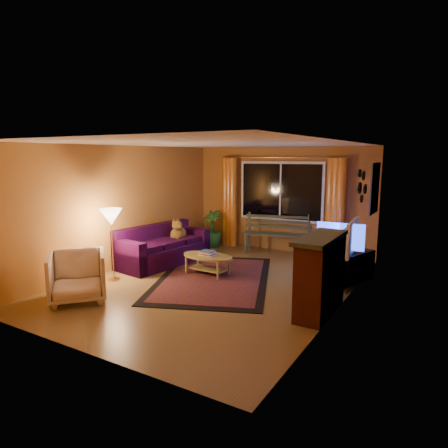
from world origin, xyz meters
The scene contains 22 objects.
floor centered at (0.00, 0.00, -0.01)m, with size 4.50×6.00×0.02m, color brown.
ceiling centered at (0.00, 0.00, 2.51)m, with size 4.50×6.00×0.02m, color white.
wall_back centered at (0.00, 3.01, 1.25)m, with size 4.50×0.02×2.50m, color #BA7631.
wall_left centered at (-2.26, 0.00, 1.25)m, with size 0.02×6.00×2.50m, color #BA7631.
wall_right centered at (2.26, 0.00, 1.25)m, with size 0.02×6.00×2.50m, color #BA7631.
window centered at (0.00, 2.94, 1.45)m, with size 2.00×0.02×1.30m, color black.
curtain_rod centered at (0.00, 2.90, 2.25)m, with size 0.03×0.03×3.20m, color #BF8C3F.
curtain_left centered at (-1.35, 2.88, 1.12)m, with size 0.36×0.36×2.24m, color orange.
curtain_right centered at (1.35, 2.88, 1.12)m, with size 0.36×0.36×2.24m, color orange.
bench centered at (0.08, 2.60, 0.24)m, with size 1.58×0.46×0.47m, color #343A27.
potted_plant centered at (-1.65, 2.47, 0.46)m, with size 0.52×0.52×0.93m, color #235B1E.
sofa centered at (-1.64, 0.54, 0.41)m, with size 0.87×2.03×0.82m, color black.
dog centered at (-1.59, 1.00, 0.66)m, with size 0.33×0.46×0.50m, color brown, non-canonical shape.
armchair centered at (-1.44, -1.86, 0.43)m, with size 0.85×0.79×0.87m, color beige.
floor_lamp centered at (-1.73, -0.82, 0.66)m, with size 0.22×0.22×1.33m, color #BF8C3F.
rug centered at (-0.18, 0.21, 0.01)m, with size 2.02×3.19×0.02m, color maroon.
coffee_table centered at (-0.41, 0.36, 0.20)m, with size 1.08×1.08×0.39m, color olive.
tv_console centered at (2.00, 1.23, 0.27)m, with size 0.44×1.31×0.55m, color black.
television centered at (2.00, 1.23, 0.85)m, with size 1.06×0.14×0.61m, color black.
fireplace centered at (2.05, -0.40, 0.55)m, with size 0.40×1.20×1.10m, color maroon.
mirror_cluster centered at (2.21, 1.30, 1.80)m, with size 0.06×0.60×0.56m, color black, non-canonical shape.
painting centered at (2.22, 2.45, 1.65)m, with size 0.04×0.76×0.96m, color orange.
Camera 1 is at (3.70, -5.93, 2.30)m, focal length 32.00 mm.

